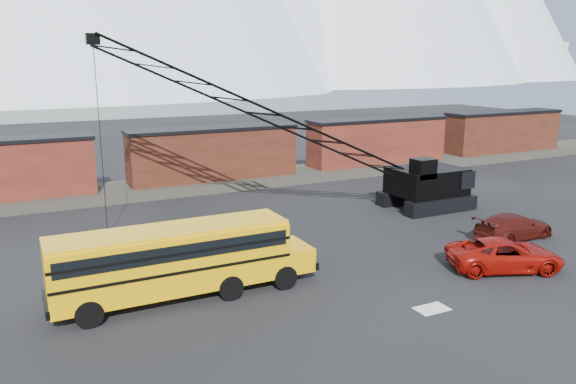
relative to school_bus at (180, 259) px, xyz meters
name	(u,v)px	position (x,y,z in m)	size (l,w,h in m)	color
ground	(367,278)	(8.50, -1.76, -1.79)	(160.00, 160.00, 0.00)	black
gravel_berm	(214,182)	(8.50, 20.24, -1.44)	(120.00, 5.00, 0.70)	#444038
boxcar_mid	(213,153)	(8.50, 20.24, 0.97)	(13.70, 3.10, 4.17)	#512316
boxcar_east_near	(377,141)	(24.50, 20.24, 0.97)	(13.70, 3.10, 4.17)	#441713
boxcar_east_far	(503,131)	(40.50, 20.24, 0.97)	(13.70, 3.10, 4.17)	#512316
snow_patch	(432,309)	(9.00, -5.76, -1.78)	(1.40, 0.90, 0.02)	silver
school_bus	(180,259)	(0.00, 0.00, 0.00)	(11.65, 2.65, 3.19)	#E4A004
red_pickup	(505,255)	(15.21, -3.80, -1.02)	(2.56, 5.55, 1.54)	#940D07
maroon_suv	(514,226)	(19.51, -0.44, -1.06)	(2.05, 5.05, 1.47)	#3F0F0B
crawler_crane	(278,120)	(8.82, 8.75, 4.71)	(24.37, 5.24, 11.67)	black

